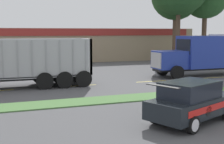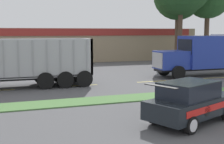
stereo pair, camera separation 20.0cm
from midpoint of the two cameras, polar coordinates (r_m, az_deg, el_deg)
The scene contains 7 objects.
grass_verge at distance 16.43m, azimuth -2.00°, elevation -5.15°, with size 120.00×1.76×0.06m, color #517F42.
centre_line_4 at distance 21.03m, azimuth -6.31°, elevation -2.50°, with size 2.40×0.14×0.01m, color yellow.
centre_line_5 at distance 22.91m, azimuth 6.93°, elevation -1.70°, with size 2.40×0.14×0.01m, color yellow.
centre_line_6 at distance 25.79m, azimuth 17.68°, elevation -0.99°, with size 2.40×0.14×0.01m, color yellow.
dump_truck_lead at distance 27.03m, azimuth 17.26°, elevation 2.95°, with size 11.88×2.56×3.40m.
rally_car at distance 12.77m, azimuth 13.99°, elevation -5.20°, with size 4.49×3.21×1.70m.
store_building_backdrop at distance 41.61m, azimuth -13.80°, elevation 4.95°, with size 39.07×12.10×4.01m.
Camera 1 is at (-5.08, -5.34, 3.58)m, focal length 50.00 mm.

